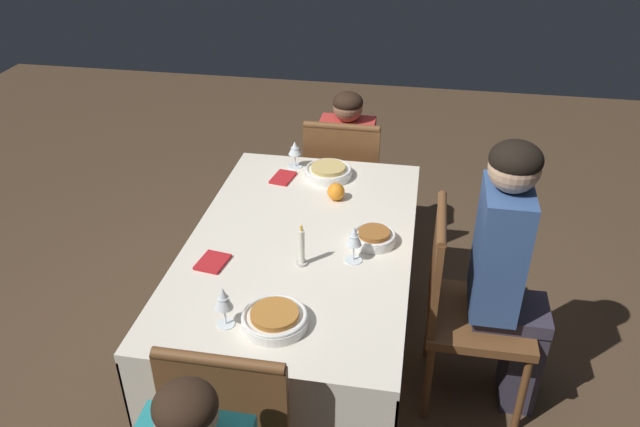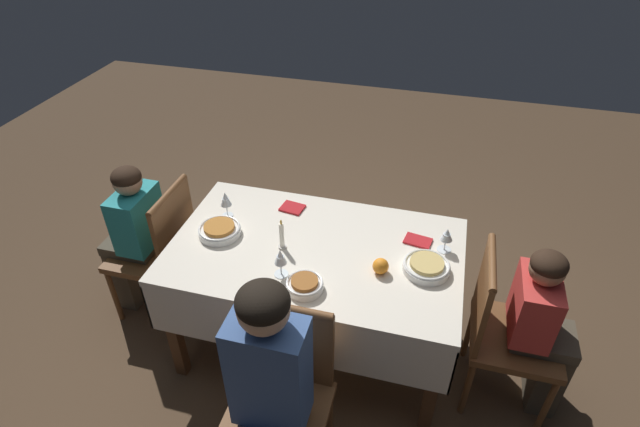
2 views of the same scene
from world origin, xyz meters
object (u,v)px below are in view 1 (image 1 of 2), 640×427
Objects in this scene: wine_glass_east at (223,300)px; bowl_west at (328,171)px; chair_north at (463,302)px; candle_centerpiece at (302,249)px; person_adult_denim at (509,267)px; napkin_spare_side at (283,178)px; bowl_north at (374,237)px; dining_table at (301,260)px; orange_fruit at (336,192)px; bowl_east at (275,319)px; napkin_red_folded at (213,262)px; chair_west at (344,183)px; wine_glass_north at (354,238)px; person_child_red at (348,162)px; wine_glass_west at (295,149)px.

bowl_west is (-1.11, 0.17, -0.08)m from wine_glass_east.
wine_glass_east is at bearing 125.19° from chair_north.
bowl_west is 0.73m from candle_centerpiece.
candle_centerpiece is at bearing 104.00° from person_adult_denim.
bowl_west is 0.22m from napkin_spare_side.
napkin_spare_side is (-0.47, -0.48, -0.02)m from bowl_north.
person_adult_denim reaches higher than bowl_west.
orange_fruit is at bearing 165.38° from dining_table.
candle_centerpiece is (0.73, 0.02, 0.04)m from bowl_west.
bowl_north is 0.32m from candle_centerpiece.
napkin_spare_side is (-0.50, -0.19, 0.11)m from dining_table.
bowl_north is 0.78× the size of bowl_east.
bowl_east is 0.99× the size of bowl_west.
wine_glass_east is 0.93m from orange_fruit.
orange_fruit is (-0.89, 0.23, -0.07)m from wine_glass_east.
napkin_red_folded is (-0.33, -0.15, -0.10)m from wine_glass_east.
person_adult_denim is (-0.03, 0.83, 0.04)m from dining_table.
wine_glass_north is (1.08, 0.19, 0.36)m from chair_west.
person_child_red is at bearing 165.93° from napkin_red_folded.
wine_glass_west is (-1.18, -0.01, -0.01)m from wine_glass_east.
orange_fruit reaches higher than bowl_east.
wine_glass_north is at bearing 103.03° from person_adult_denim.
napkin_red_folded is at bearing -22.38° from bowl_west.
chair_west is at bearing 34.09° from chair_north.
bowl_north is (1.11, 0.25, 0.23)m from person_child_red.
person_child_red is 6.53× the size of napkin_spare_side.
napkin_red_folded is at bearing -8.81° from napkin_spare_side.
bowl_north is 0.60m from bowl_west.
wine_glass_east is (0.44, -0.37, 0.00)m from wine_glass_north.
chair_north is 0.89m from bowl_west.
chair_west reaches higher than napkin_spare_side.
orange_fruit reaches higher than napkin_red_folded.
orange_fruit is at bearing 66.85° from person_adult_denim.
bowl_north is 2.22× the size of orange_fruit.
napkin_red_folded is (0.25, -0.59, -0.02)m from bowl_north.
wine_glass_north is 0.74m from napkin_spare_side.
napkin_red_folded is at bearing 73.99° from chair_west.
dining_table is 0.38m from napkin_red_folded.
person_child_red reaches higher than wine_glass_east.
candle_centerpiece reaches higher than chair_north.
napkin_red_folded is (0.25, -1.13, 0.06)m from person_adult_denim.
wine_glass_west is (-0.08, -0.18, 0.07)m from bowl_west.
bowl_east is 1.08m from bowl_west.
wine_glass_east is at bearing 83.71° from person_child_red.
chair_north is 5.12× the size of candle_centerpiece.
napkin_spare_side is (0.14, -0.03, -0.09)m from wine_glass_west.
chair_north is at bearing 107.27° from wine_glass_north.
person_child_red is at bearing -176.47° from orange_fruit.
wine_glass_west is 0.87m from napkin_red_folded.
napkin_red_folded is at bearing 75.93° from person_child_red.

